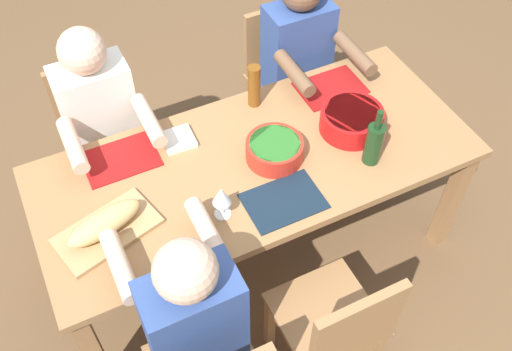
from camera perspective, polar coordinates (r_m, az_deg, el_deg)
The scene contains 19 objects.
ground_plane at distance 3.14m, azimuth 0.00°, elevation -7.41°, with size 8.00×8.00×0.00m, color brown.
dining_table at distance 2.61m, azimuth 0.00°, elevation 0.38°, with size 1.95×0.84×0.74m.
chair_near_left at distance 3.38m, azimuth 2.67°, elevation 10.16°, with size 0.40×0.40×0.85m.
diner_near_left at distance 3.12m, azimuth 4.42°, elevation 11.23°, with size 0.41×0.53×1.20m.
chair_far_center at distance 2.41m, azimuth 8.03°, elevation -14.50°, with size 0.40×0.40×0.85m.
diner_far_right at distance 2.18m, azimuth -6.40°, elevation -13.80°, with size 0.41×0.53×1.20m.
chair_near_right at distance 3.14m, azimuth -14.97°, elevation 4.31°, with size 0.40×0.40×0.85m.
diner_near_right at distance 2.86m, azimuth -14.81°, elevation 4.98°, with size 0.41×0.53×1.20m.
serving_bowl_greens at distance 2.52m, azimuth 1.84°, elevation 2.61°, with size 0.25×0.25×0.09m.
serving_bowl_salad at distance 2.67m, azimuth 9.39°, elevation 5.50°, with size 0.29×0.29×0.11m.
cutting_board at distance 2.37m, azimuth -14.43°, elevation -5.32°, with size 0.40×0.22×0.02m, color tan.
bread_loaf at distance 2.33m, azimuth -14.69°, elevation -4.55°, with size 0.32×0.11×0.09m, color tan.
wine_bottle at distance 2.52m, azimuth 11.53°, elevation 3.16°, with size 0.08×0.08×0.29m.
beer_bottle at distance 2.73m, azimuth -0.18°, elevation 8.80°, with size 0.06×0.06×0.22m, color brown.
wine_glass at distance 2.27m, azimuth -3.42°, elevation -2.10°, with size 0.08×0.08×0.17m.
placemat_near_left at distance 2.90m, azimuth 7.34°, elevation 8.57°, with size 0.32×0.23×0.01m, color maroon.
placemat_far_center at distance 2.40m, azimuth 2.74°, elevation -2.53°, with size 0.32×0.23×0.01m, color #142333.
placemat_near_right at distance 2.61m, azimuth -13.19°, elevation 1.58°, with size 0.32×0.23×0.01m, color maroon.
napkin_stack at distance 2.64m, azimuth -7.66°, elevation 3.54°, with size 0.14×0.14×0.02m, color white.
Camera 1 is at (0.74, 1.52, 2.64)m, focal length 40.62 mm.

